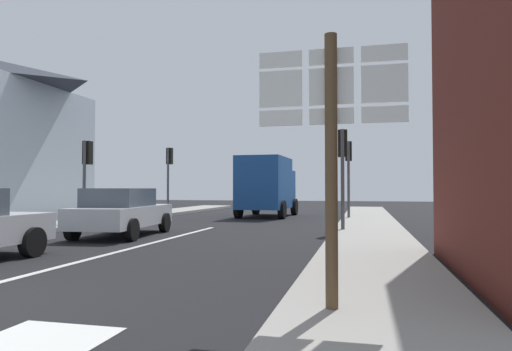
% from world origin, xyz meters
% --- Properties ---
extents(ground_plane, '(80.00, 80.00, 0.00)m').
position_xyz_m(ground_plane, '(0.00, 10.00, 0.00)').
color(ground_plane, black).
extents(sidewalk_right, '(2.29, 44.00, 0.14)m').
position_xyz_m(sidewalk_right, '(5.70, 8.00, 0.07)').
color(sidewalk_right, gray).
rests_on(sidewalk_right, ground).
extents(sidewalk_left, '(2.29, 44.00, 0.14)m').
position_xyz_m(sidewalk_left, '(-5.70, 8.00, 0.07)').
color(sidewalk_left, gray).
rests_on(sidewalk_left, ground).
extents(lane_centre_stripe, '(0.16, 12.00, 0.01)m').
position_xyz_m(lane_centre_stripe, '(0.00, 6.00, 0.01)').
color(lane_centre_stripe, silver).
rests_on(lane_centre_stripe, ground).
extents(sedan_far, '(2.27, 4.34, 1.47)m').
position_xyz_m(sedan_far, '(-1.73, 8.46, 0.76)').
color(sedan_far, '#B7BABF').
rests_on(sedan_far, ground).
extents(delivery_truck, '(2.59, 5.05, 3.05)m').
position_xyz_m(delivery_truck, '(0.65, 18.89, 1.65)').
color(delivery_truck, '#19478C').
rests_on(delivery_truck, ground).
extents(route_sign_post, '(1.66, 0.14, 3.20)m').
position_xyz_m(route_sign_post, '(5.17, 0.89, 2.00)').
color(route_sign_post, brown).
rests_on(route_sign_post, ground).
extents(traffic_light_near_right, '(0.30, 0.49, 3.41)m').
position_xyz_m(traffic_light_near_right, '(4.86, 11.02, 2.53)').
color(traffic_light_near_right, '#47474C').
rests_on(traffic_light_near_right, ground).
extents(traffic_light_near_left, '(0.30, 0.49, 3.30)m').
position_xyz_m(traffic_light_near_left, '(-4.86, 11.30, 2.44)').
color(traffic_light_near_left, '#47474C').
rests_on(traffic_light_near_left, ground).
extents(traffic_light_far_right, '(0.30, 0.49, 3.65)m').
position_xyz_m(traffic_light_far_right, '(4.86, 17.23, 2.70)').
color(traffic_light_far_right, '#47474C').
rests_on(traffic_light_far_right, ground).
extents(traffic_light_far_left, '(0.30, 0.49, 3.70)m').
position_xyz_m(traffic_light_far_left, '(-4.86, 18.95, 2.74)').
color(traffic_light_far_left, '#47474C').
rests_on(traffic_light_far_left, ground).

